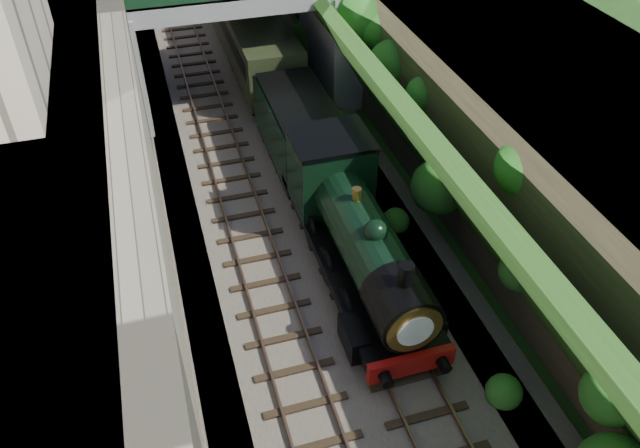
{
  "coord_description": "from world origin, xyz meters",
  "views": [
    {
      "loc": [
        -4.63,
        -5.54,
        15.67
      ],
      "look_at": [
        0.0,
        9.87,
        2.38
      ],
      "focal_mm": 35.0,
      "sensor_mm": 36.0,
      "label": 1
    }
  ],
  "objects_px": {
    "locomotive": "(356,234)",
    "tender": "(300,133)",
    "tree": "(371,15)",
    "road_bridge": "(255,17)"
  },
  "relations": [
    {
      "from": "tree",
      "to": "tender",
      "type": "relative_size",
      "value": 1.1
    },
    {
      "from": "tree",
      "to": "road_bridge",
      "type": "bearing_deg",
      "value": 150.8
    },
    {
      "from": "locomotive",
      "to": "tree",
      "type": "bearing_deg",
      "value": 68.01
    },
    {
      "from": "tree",
      "to": "locomotive",
      "type": "relative_size",
      "value": 0.65
    },
    {
      "from": "tender",
      "to": "locomotive",
      "type": "bearing_deg",
      "value": -90.0
    },
    {
      "from": "tree",
      "to": "tender",
      "type": "height_order",
      "value": "tree"
    },
    {
      "from": "locomotive",
      "to": "tender",
      "type": "relative_size",
      "value": 1.7
    },
    {
      "from": "road_bridge",
      "to": "locomotive",
      "type": "distance_m",
      "value": 14.62
    },
    {
      "from": "road_bridge",
      "to": "locomotive",
      "type": "height_order",
      "value": "road_bridge"
    },
    {
      "from": "locomotive",
      "to": "tender",
      "type": "distance_m",
      "value": 7.37
    }
  ]
}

